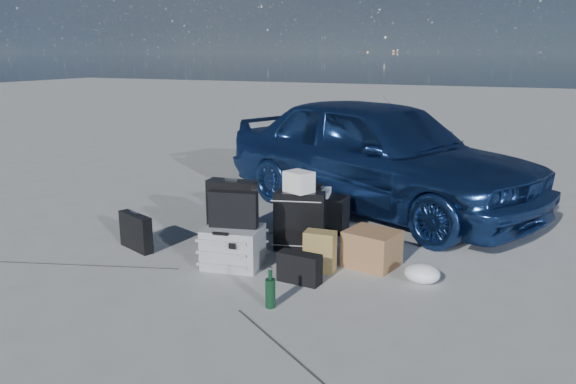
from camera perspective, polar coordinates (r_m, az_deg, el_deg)
The scene contains 16 objects.
ground at distance 5.06m, azimuth -3.34°, elevation -8.09°, with size 60.00×60.00×0.00m, color #A3A49F.
car at distance 6.95m, azimuth 9.06°, elevation 3.87°, with size 1.66×4.12×1.40m, color navy.
pelican_case at distance 5.16m, azimuth -5.58°, elevation -5.54°, with size 0.51×0.41×0.37m, color #95989A.
laptop_bag at distance 5.06m, azimuth -5.57°, elevation -1.78°, with size 0.44×0.11×0.33m, color black.
briefcase at distance 5.75m, azimuth -15.20°, elevation -3.92°, with size 0.46×0.10×0.36m, color black.
suitcase_left at distance 5.74m, azimuth -5.67°, elevation -2.00°, with size 0.50×0.18×0.65m, color black.
suitcase_right at distance 5.50m, azimuth 1.16°, elevation -3.00°, with size 0.49×0.18×0.59m, color black.
white_carton at distance 5.41m, azimuth 1.12°, elevation 1.05°, with size 0.25×0.20×0.20m, color white.
duffel_bag at distance 6.20m, azimuth 2.54°, elevation -2.04°, with size 0.76×0.33×0.38m, color black.
flat_box_white at distance 6.15m, azimuth 2.44°, elevation -0.01°, with size 0.40×0.30×0.07m, color white.
flat_box_black at distance 6.14m, azimuth 2.35°, elevation 0.56°, with size 0.26×0.18×0.06m, color black.
kraft_bag at distance 5.03m, azimuth 3.26°, elevation -6.02°, with size 0.27×0.16×0.36m, color olive.
cardboard_box at distance 5.20m, azimuth 8.50°, elevation -5.69°, with size 0.44×0.39×0.33m, color #9B6443.
plastic_bag at distance 4.93m, azimuth 13.46°, elevation -8.05°, with size 0.30×0.26×0.17m, color white.
messenger_bag at distance 4.79m, azimuth 1.17°, elevation -7.71°, with size 0.37×0.14×0.26m, color black.
green_bottle at distance 4.34m, azimuth -1.80°, elevation -9.75°, with size 0.08×0.08×0.31m, color black.
Camera 1 is at (2.18, -4.16, 1.90)m, focal length 35.00 mm.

